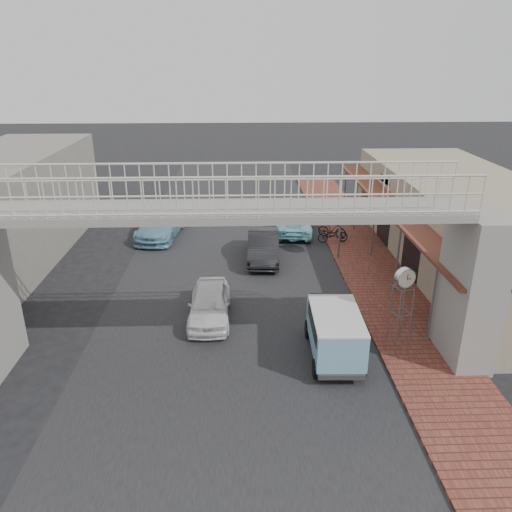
{
  "coord_description": "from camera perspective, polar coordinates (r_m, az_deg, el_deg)",
  "views": [
    {
      "loc": [
        0.37,
        -17.95,
        9.3
      ],
      "look_at": [
        1.01,
        0.78,
        1.8
      ],
      "focal_mm": 35.0,
      "sensor_mm": 36.0,
      "label": 1
    }
  ],
  "objects": [
    {
      "name": "building_far_left",
      "position": [
        27.37,
        -26.53,
        5.11
      ],
      "size": [
        5.0,
        14.0,
        5.0
      ],
      "primitive_type": "cube",
      "color": "gray",
      "rests_on": "ground"
    },
    {
      "name": "angkot_van",
      "position": [
        16.59,
        8.99,
        -8.17
      ],
      "size": [
        1.69,
        3.53,
        1.71
      ],
      "rotation": [
        0.0,
        0.0,
        -0.03
      ],
      "color": "black",
      "rests_on": "ground"
    },
    {
      "name": "dark_sedan",
      "position": [
        24.37,
        0.85,
        1.15
      ],
      "size": [
        1.7,
        4.33,
        1.4
      ],
      "primitive_type": "imported",
      "rotation": [
        0.0,
        0.0,
        -0.05
      ],
      "color": "black",
      "rests_on": "ground"
    },
    {
      "name": "footbridge",
      "position": [
        15.24,
        -3.17,
        -1.91
      ],
      "size": [
        16.4,
        2.4,
        6.34
      ],
      "color": "gray",
      "rests_on": "ground"
    },
    {
      "name": "road_strip",
      "position": [
        20.22,
        -2.79,
        -5.58
      ],
      "size": [
        10.0,
        60.0,
        0.01
      ],
      "primitive_type": "cube",
      "color": "black",
      "rests_on": "ground"
    },
    {
      "name": "motorcycle_far",
      "position": [
        27.45,
        8.71,
        3.03
      ],
      "size": [
        1.62,
        1.14,
        0.96
      ],
      "primitive_type": "imported",
      "rotation": [
        0.0,
        0.0,
        1.08
      ],
      "color": "black",
      "rests_on": "sidewalk"
    },
    {
      "name": "ground",
      "position": [
        20.22,
        -2.79,
        -5.6
      ],
      "size": [
        120.0,
        120.0,
        0.0
      ],
      "primitive_type": "plane",
      "color": "black",
      "rests_on": "ground"
    },
    {
      "name": "motorcycle_near",
      "position": [
        26.79,
        8.78,
        2.44
      ],
      "size": [
        1.7,
        0.78,
        0.86
      ],
      "primitive_type": "imported",
      "rotation": [
        0.0,
        0.0,
        1.7
      ],
      "color": "black",
      "rests_on": "sidewalk"
    },
    {
      "name": "arrow_sign",
      "position": [
        24.03,
        11.36,
        4.92
      ],
      "size": [
        1.78,
        1.22,
        2.96
      ],
      "rotation": [
        0.0,
        0.0,
        -0.43
      ],
      "color": "#59595B",
      "rests_on": "sidewalk"
    },
    {
      "name": "sidewalk",
      "position": [
        23.71,
        13.21,
        -1.76
      ],
      "size": [
        3.0,
        40.0,
        0.1
      ],
      "primitive_type": "cube",
      "color": "brown",
      "rests_on": "ground"
    },
    {
      "name": "street_clock",
      "position": [
        17.17,
        16.61,
        -2.79
      ],
      "size": [
        0.72,
        0.66,
        2.79
      ],
      "rotation": [
        0.0,
        0.0,
        0.3
      ],
      "color": "#59595B",
      "rests_on": "sidewalk"
    },
    {
      "name": "white_hatchback",
      "position": [
        18.97,
        -5.33,
        -5.43
      ],
      "size": [
        1.55,
        3.8,
        1.29
      ],
      "primitive_type": "imported",
      "rotation": [
        0.0,
        0.0,
        -0.01
      ],
      "color": "white",
      "rests_on": "ground"
    },
    {
      "name": "shophouse_row",
      "position": [
        25.45,
        22.81,
        3.42
      ],
      "size": [
        7.2,
        18.0,
        4.0
      ],
      "color": "gray",
      "rests_on": "ground"
    },
    {
      "name": "angkot_far",
      "position": [
        28.17,
        -10.8,
        3.68
      ],
      "size": [
        2.59,
        5.16,
        1.44
      ],
      "primitive_type": "imported",
      "rotation": [
        0.0,
        0.0,
        -0.12
      ],
      "color": "#6B9EBA",
      "rests_on": "ground"
    },
    {
      "name": "angkot_curb",
      "position": [
        28.29,
        4.34,
        3.83
      ],
      "size": [
        2.45,
        4.51,
        1.2
      ],
      "primitive_type": "imported",
      "rotation": [
        0.0,
        0.0,
        3.03
      ],
      "color": "#7FCCDD",
      "rests_on": "ground"
    }
  ]
}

